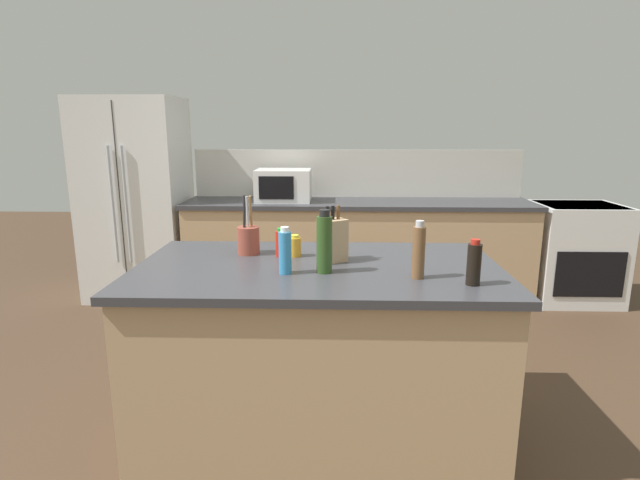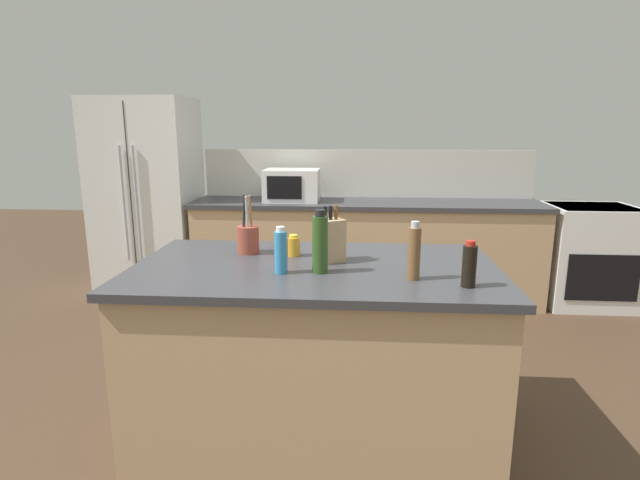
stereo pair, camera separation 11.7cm
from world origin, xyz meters
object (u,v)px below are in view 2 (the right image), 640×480
object	(u,v)px
knife_block	(330,240)
hot_sauce_bottle	(280,243)
soy_sauce_bottle	(469,265)
olive_oil_bottle	(320,243)
dish_soap_bottle	(281,251)
honey_jar	(293,246)
utensil_crock	(248,238)
microwave	(292,185)
pepper_grinder	(414,252)
range_oven	(588,255)
refrigerator	(148,198)

from	to	relation	value
knife_block	hot_sauce_bottle	world-z (taller)	knife_block
hot_sauce_bottle	soy_sauce_bottle	bearing A→B (deg)	-27.35
olive_oil_bottle	knife_block	bearing A→B (deg)	79.31
dish_soap_bottle	olive_oil_bottle	distance (m)	0.19
honey_jar	hot_sauce_bottle	bearing A→B (deg)	-176.82
utensil_crock	olive_oil_bottle	bearing A→B (deg)	-39.21
microwave	honey_jar	bearing A→B (deg)	-82.47
microwave	pepper_grinder	size ratio (longest dim) A/B	1.88
utensil_crock	pepper_grinder	xyz separation A→B (m)	(0.85, -0.42, 0.04)
pepper_grinder	hot_sauce_bottle	xyz separation A→B (m)	(-0.67, 0.37, -0.05)
range_oven	hot_sauce_bottle	bearing A→B (deg)	-141.40
knife_block	soy_sauce_bottle	bearing A→B (deg)	-63.75
knife_block	dish_soap_bottle	distance (m)	0.32
knife_block	pepper_grinder	size ratio (longest dim) A/B	1.08
pepper_grinder	refrigerator	bearing A→B (deg)	132.91
refrigerator	soy_sauce_bottle	size ratio (longest dim) A/B	9.18
hot_sauce_bottle	utensil_crock	bearing A→B (deg)	164.45
olive_oil_bottle	soy_sauce_bottle	bearing A→B (deg)	-14.56
utensil_crock	honey_jar	size ratio (longest dim) A/B	2.74
hot_sauce_bottle	knife_block	bearing A→B (deg)	-18.02
knife_block	dish_soap_bottle	world-z (taller)	knife_block
knife_block	utensil_crock	xyz separation A→B (m)	(-0.46, 0.14, -0.03)
microwave	pepper_grinder	xyz separation A→B (m)	(0.86, -2.40, -0.02)
dish_soap_bottle	pepper_grinder	bearing A→B (deg)	-4.99
microwave	hot_sauce_bottle	xyz separation A→B (m)	(0.19, -2.03, -0.07)
range_oven	soy_sauce_bottle	world-z (taller)	soy_sauce_bottle
refrigerator	olive_oil_bottle	distance (m)	3.01
range_oven	soy_sauce_bottle	xyz separation A→B (m)	(-1.64, -2.49, 0.57)
refrigerator	microwave	bearing A→B (deg)	-2.08
hot_sauce_bottle	refrigerator	bearing A→B (deg)	127.72
soy_sauce_bottle	knife_block	bearing A→B (deg)	148.90
refrigerator	olive_oil_bottle	xyz separation A→B (m)	(1.85, -2.37, 0.14)
knife_block	olive_oil_bottle	bearing A→B (deg)	-133.34
range_oven	dish_soap_bottle	distance (m)	3.47
range_oven	microwave	distance (m)	2.81
soy_sauce_bottle	range_oven	bearing A→B (deg)	56.60
olive_oil_bottle	refrigerator	bearing A→B (deg)	127.91
refrigerator	knife_block	xyz separation A→B (m)	(1.89, -2.17, 0.11)
pepper_grinder	range_oven	bearing A→B (deg)	52.07
refrigerator	range_oven	size ratio (longest dim) A/B	2.05
range_oven	honey_jar	xyz separation A→B (m)	(-2.47, -2.03, 0.53)
olive_oil_bottle	soy_sauce_bottle	size ratio (longest dim) A/B	1.48
microwave	honey_jar	world-z (taller)	microwave
refrigerator	olive_oil_bottle	bearing A→B (deg)	-52.09
range_oven	honey_jar	size ratio (longest dim) A/B	7.86
knife_block	hot_sauce_bottle	xyz separation A→B (m)	(-0.28, 0.09, -0.04)
knife_block	hot_sauce_bottle	bearing A→B (deg)	129.34
dish_soap_bottle	olive_oil_bottle	size ratio (longest dim) A/B	0.74
knife_block	hot_sauce_bottle	size ratio (longest dim) A/B	1.88
dish_soap_bottle	soy_sauce_bottle	xyz separation A→B (m)	(0.84, -0.15, -0.01)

